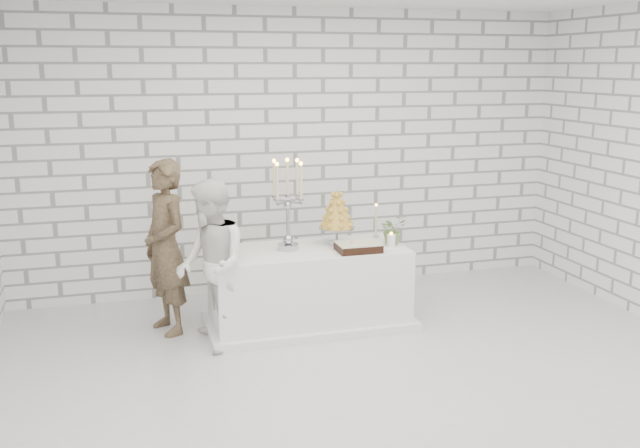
{
  "coord_description": "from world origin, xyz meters",
  "views": [
    {
      "loc": [
        -1.83,
        -4.81,
        2.42
      ],
      "look_at": [
        -0.16,
        0.98,
        1.05
      ],
      "focal_mm": 39.55,
      "sensor_mm": 36.0,
      "label": 1
    }
  ],
  "objects_px": {
    "groom": "(166,247)",
    "candelabra": "(288,204)",
    "bride": "(211,266)",
    "cake_table": "(309,287)",
    "croquembouche": "(337,217)"
  },
  "relations": [
    {
      "from": "groom",
      "to": "candelabra",
      "type": "distance_m",
      "value": 1.17
    },
    {
      "from": "bride",
      "to": "croquembouche",
      "type": "xyz_separation_m",
      "value": [
        1.24,
        0.37,
        0.28
      ]
    },
    {
      "from": "cake_table",
      "to": "candelabra",
      "type": "relative_size",
      "value": 2.12
    },
    {
      "from": "bride",
      "to": "candelabra",
      "type": "relative_size",
      "value": 1.74
    },
    {
      "from": "croquembouche",
      "to": "candelabra",
      "type": "bearing_deg",
      "value": -172.45
    },
    {
      "from": "bride",
      "to": "cake_table",
      "type": "bearing_deg",
      "value": 102.4
    },
    {
      "from": "cake_table",
      "to": "candelabra",
      "type": "height_order",
      "value": "candelabra"
    },
    {
      "from": "groom",
      "to": "candelabra",
      "type": "relative_size",
      "value": 1.89
    },
    {
      "from": "cake_table",
      "to": "candelabra",
      "type": "bearing_deg",
      "value": 171.07
    },
    {
      "from": "candelabra",
      "to": "croquembouche",
      "type": "height_order",
      "value": "candelabra"
    },
    {
      "from": "bride",
      "to": "candelabra",
      "type": "bearing_deg",
      "value": 108.19
    },
    {
      "from": "groom",
      "to": "cake_table",
      "type": "bearing_deg",
      "value": 58.25
    },
    {
      "from": "bride",
      "to": "croquembouche",
      "type": "relative_size",
      "value": 2.78
    },
    {
      "from": "groom",
      "to": "bride",
      "type": "bearing_deg",
      "value": 12.48
    },
    {
      "from": "bride",
      "to": "croquembouche",
      "type": "distance_m",
      "value": 1.32
    }
  ]
}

